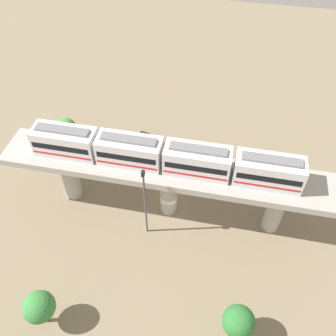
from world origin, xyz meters
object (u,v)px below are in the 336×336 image
Objects in this scene: parked_car_red at (239,174)px; tree_mid_lot at (66,129)px; parked_car_black at (147,142)px; tree_near_viaduct at (39,307)px; tree_far_corner at (239,322)px; train at (163,156)px; signal_post at (145,201)px.

tree_mid_lot reaches higher than parked_car_red.
tree_near_viaduct is (-24.79, 3.53, 2.36)m from parked_car_black.
tree_far_corner is at bearing -82.61° from tree_near_viaduct.
tree_mid_lot is (-2.24, 10.37, 2.41)m from parked_car_black.
parked_car_red is 0.94× the size of tree_mid_lot.
train reaches higher than parked_car_black.
signal_post is (-13.29, -3.25, 4.72)m from parked_car_black.
tree_far_corner reaches higher than tree_near_viaduct.
tree_near_viaduct is (-14.89, 7.94, -5.72)m from train.
train reaches higher than parked_car_red.
train is 6.01× the size of tree_near_viaduct.
tree_near_viaduct is 23.56m from tree_mid_lot.
signal_post reaches higher than tree_near_viaduct.
tree_mid_lot is at bearing 16.88° from tree_near_viaduct.
train is 6.19× the size of parked_car_red.
parked_car_red is 19.48m from tree_far_corner.
tree_near_viaduct is at bearing 149.47° from signal_post.
tree_far_corner reaches higher than parked_car_red.
tree_far_corner is at bearing -131.68° from signal_post.
parked_car_red is at bearing -92.28° from parked_car_black.
train is 13.51m from parked_car_black.
parked_car_black is 14.48m from signal_post.
parked_car_black is at bearing 13.75° from signal_post.
signal_post is (-11.05, -13.62, 2.31)m from tree_mid_lot.
tree_near_viaduct is at bearing 97.39° from tree_far_corner.
parked_car_black is (9.89, 4.41, -8.08)m from train.
tree_near_viaduct is at bearing -175.98° from parked_car_black.
parked_car_red is 0.45× the size of signal_post.
signal_post reaches higher than tree_far_corner.
signal_post reaches higher than parked_car_red.
tree_mid_lot reaches higher than parked_car_black.
train is 5.83× the size of tree_mid_lot.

